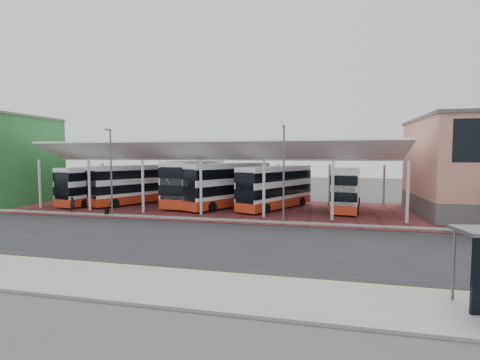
{
  "coord_description": "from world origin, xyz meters",
  "views": [
    {
      "loc": [
        4.94,
        -22.37,
        5.62
      ],
      "look_at": [
        -1.92,
        7.22,
        3.49
      ],
      "focal_mm": 26.0,
      "sensor_mm": 36.0,
      "label": 1
    }
  ],
  "objects_px": {
    "bus_4": "(276,188)",
    "pedestrian": "(73,205)",
    "bus_3": "(228,185)",
    "bus_1": "(136,185)",
    "bus_2": "(196,183)",
    "bus_0": "(100,185)",
    "bus_5": "(347,189)"
  },
  "relations": [
    {
      "from": "bus_1",
      "to": "bus_2",
      "type": "height_order",
      "value": "bus_2"
    },
    {
      "from": "bus_5",
      "to": "pedestrian",
      "type": "xyz_separation_m",
      "value": [
        -25.97,
        -8.77,
        -1.31
      ]
    },
    {
      "from": "bus_2",
      "to": "bus_5",
      "type": "distance_m",
      "value": 16.68
    },
    {
      "from": "bus_0",
      "to": "bus_3",
      "type": "height_order",
      "value": "bus_3"
    },
    {
      "from": "bus_4",
      "to": "bus_0",
      "type": "bearing_deg",
      "value": -151.79
    },
    {
      "from": "bus_3",
      "to": "pedestrian",
      "type": "relative_size",
      "value": 7.12
    },
    {
      "from": "bus_0",
      "to": "bus_4",
      "type": "distance_m",
      "value": 20.51
    },
    {
      "from": "bus_0",
      "to": "bus_3",
      "type": "relative_size",
      "value": 0.94
    },
    {
      "from": "bus_0",
      "to": "bus_2",
      "type": "distance_m",
      "value": 11.25
    },
    {
      "from": "bus_1",
      "to": "bus_2",
      "type": "bearing_deg",
      "value": 37.96
    },
    {
      "from": "bus_0",
      "to": "bus_4",
      "type": "xyz_separation_m",
      "value": [
        20.49,
        0.76,
        0.08
      ]
    },
    {
      "from": "pedestrian",
      "to": "bus_0",
      "type": "bearing_deg",
      "value": 30.94
    },
    {
      "from": "bus_1",
      "to": "bus_4",
      "type": "bearing_deg",
      "value": 27.84
    },
    {
      "from": "bus_3",
      "to": "pedestrian",
      "type": "xyz_separation_m",
      "value": [
        -13.51,
        -7.55,
        -1.56
      ]
    },
    {
      "from": "bus_0",
      "to": "bus_4",
      "type": "height_order",
      "value": "bus_4"
    },
    {
      "from": "bus_0",
      "to": "bus_5",
      "type": "relative_size",
      "value": 1.01
    },
    {
      "from": "bus_4",
      "to": "pedestrian",
      "type": "relative_size",
      "value": 6.75
    },
    {
      "from": "bus_4",
      "to": "pedestrian",
      "type": "bearing_deg",
      "value": -131.73
    },
    {
      "from": "bus_3",
      "to": "bus_4",
      "type": "distance_m",
      "value": 5.21
    },
    {
      "from": "bus_3",
      "to": "bus_4",
      "type": "xyz_separation_m",
      "value": [
        5.21,
        0.08,
        -0.15
      ]
    },
    {
      "from": "bus_3",
      "to": "bus_2",
      "type": "bearing_deg",
      "value": -169.12
    },
    {
      "from": "bus_0",
      "to": "bus_2",
      "type": "xyz_separation_m",
      "value": [
        11.06,
        2.02,
        0.33
      ]
    },
    {
      "from": "bus_4",
      "to": "bus_2",
      "type": "bearing_deg",
      "value": -161.54
    },
    {
      "from": "pedestrian",
      "to": "bus_2",
      "type": "bearing_deg",
      "value": -29.76
    },
    {
      "from": "bus_4",
      "to": "pedestrian",
      "type": "xyz_separation_m",
      "value": [
        -18.72,
        -7.63,
        -1.41
      ]
    },
    {
      "from": "bus_1",
      "to": "pedestrian",
      "type": "xyz_separation_m",
      "value": [
        -2.42,
        -7.7,
        -1.41
      ]
    },
    {
      "from": "bus_0",
      "to": "bus_3",
      "type": "bearing_deg",
      "value": 14.03
    },
    {
      "from": "bus_1",
      "to": "pedestrian",
      "type": "bearing_deg",
      "value": -79.35
    },
    {
      "from": "bus_2",
      "to": "pedestrian",
      "type": "xyz_separation_m",
      "value": [
        -9.29,
        -8.9,
        -1.66
      ]
    },
    {
      "from": "bus_1",
      "to": "bus_3",
      "type": "relative_size",
      "value": 0.94
    },
    {
      "from": "bus_0",
      "to": "bus_2",
      "type": "height_order",
      "value": "bus_2"
    },
    {
      "from": "bus_0",
      "to": "bus_1",
      "type": "relative_size",
      "value": 1.0
    }
  ]
}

